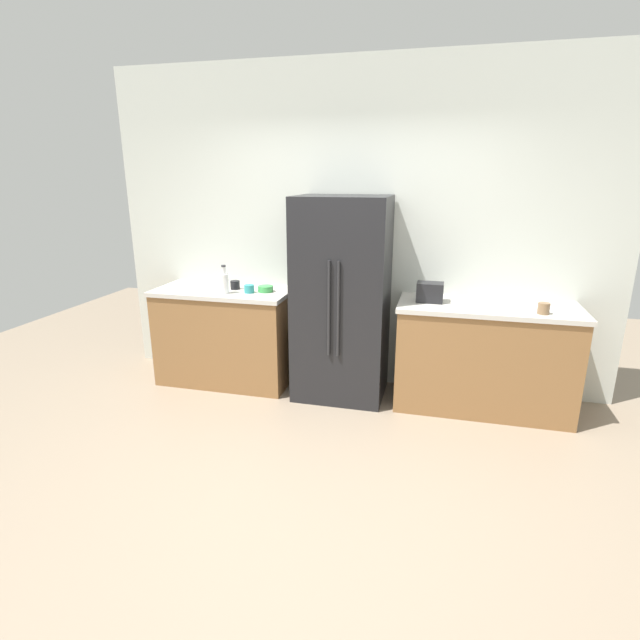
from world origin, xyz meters
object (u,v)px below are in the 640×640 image
Objects in this scene: cup_b at (235,285)px; cup_c at (249,289)px; cup_a at (544,308)px; toaster at (430,292)px; bottle_a at (224,282)px; refrigerator at (342,300)px; bowl_a at (266,289)px.

cup_b reaches higher than cup_c.
toaster is at bearing 168.70° from cup_a.
cup_c is at bearing 20.14° from bottle_a.
cup_c is at bearing -176.16° from refrigerator.
toaster reaches higher than bowl_a.
toaster is at bearing 2.54° from cup_c.
cup_b is 0.64× the size of bowl_a.
toaster is at bearing 1.07° from refrigerator.
bottle_a is 2.93× the size of cup_a.
cup_b is (-1.82, 0.04, -0.04)m from toaster.
cup_a reaches higher than cup_c.
cup_b is at bearing 178.87° from toaster.
cup_c is at bearing -29.97° from cup_b.
cup_a reaches higher than cup_b.
refrigerator is 1.66m from cup_a.
refrigerator is at bearing 3.84° from cup_c.
cup_a is 0.97× the size of cup_c.
cup_b is (-2.70, 0.21, -0.00)m from cup_a.
cup_b reaches higher than bowl_a.
bottle_a is (-1.84, -0.15, 0.02)m from toaster.
bottle_a is at bearing -172.83° from refrigerator.
cup_c is (-2.51, 0.10, -0.01)m from cup_a.
refrigerator is 1.05m from cup_b.
bowl_a is at bearing 24.05° from bottle_a.
cup_c is at bearing -177.46° from toaster.
refrigerator is at bearing -1.38° from bowl_a.
cup_a is at bearing -5.61° from refrigerator.
refrigerator is 8.11× the size of toaster.
refrigerator is at bearing 7.17° from bottle_a.
cup_a is 2.71m from cup_b.
bottle_a is 0.23m from cup_c.
refrigerator is at bearing -2.74° from cup_b.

